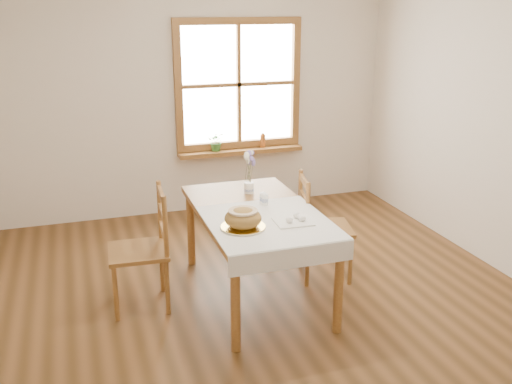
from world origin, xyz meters
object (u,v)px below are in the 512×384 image
Objects in this scene: chair_left at (138,249)px; flower_vase at (249,189)px; dining_table at (256,220)px; chair_right at (326,227)px; bread_plate at (243,227)px.

flower_vase is (1.01, 0.30, 0.31)m from chair_left.
dining_table is 1.71× the size of chair_right.
chair_right is at bearing -23.83° from flower_vase.
chair_right is at bearing 93.98° from chair_left.
chair_right reaches higher than flower_vase.
bread_plate is (-0.22, -0.37, 0.10)m from dining_table.
chair_left is (-0.94, 0.11, -0.18)m from dining_table.
dining_table is at bearing 113.81° from chair_right.
chair_left reaches higher than dining_table.
chair_right reaches higher than dining_table.
chair_left reaches higher than bread_plate.
chair_right is at bearing 29.12° from bread_plate.
chair_right is 9.94× the size of flower_vase.
bread_plate is at bearing -110.39° from flower_vase.
chair_left is 3.07× the size of bread_plate.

